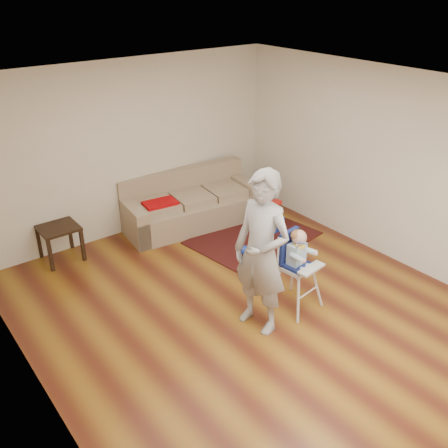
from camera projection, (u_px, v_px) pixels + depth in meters
ground at (243, 306)px, 6.31m from camera, size 5.50×5.50×0.00m
room_envelope at (218, 154)px, 5.84m from camera, size 5.04×5.52×2.72m
sofa at (191, 200)px, 8.17m from camera, size 2.34×1.18×0.87m
side_table at (60, 243)px, 7.23m from camera, size 0.53×0.53×0.53m
area_rug at (253, 238)px, 7.91m from camera, size 2.02×1.63×0.01m
ride_on_toy at (269, 217)px, 8.00m from camera, size 0.45×0.32×0.49m
toy_ball at (244, 250)px, 7.39m from camera, size 0.15×0.15×0.15m
high_chair at (296, 270)px, 6.09m from camera, size 0.56×0.56×1.08m
adult at (262, 253)px, 5.55m from camera, size 0.59×0.79×1.95m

